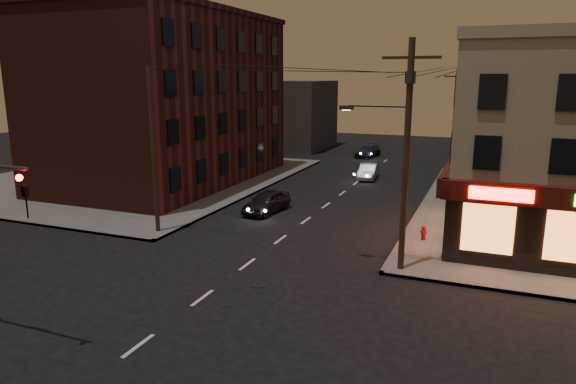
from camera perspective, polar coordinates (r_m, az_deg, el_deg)
The scene contains 13 objects.
ground at distance 21.08m, azimuth -9.48°, elevation -11.53°, with size 120.00×120.00×0.00m, color black.
sidewalk_nw at distance 45.99m, azimuth -16.42°, elevation 1.58°, with size 24.00×28.00×0.15m, color #514F4C.
brick_apartment at distance 43.13m, azimuth -13.26°, elevation 9.87°, with size 12.00×20.00×13.00m, color #451B16.
bg_building_ne_a at distance 54.65m, azimuth 25.97°, elevation 6.16°, with size 10.00×12.00×7.00m, color #3F3D3A.
bg_building_nw at distance 62.91m, azimuth 0.23°, elevation 8.62°, with size 9.00×10.00×8.00m, color #3F3D3A.
bg_building_ne_b at distance 68.53m, azimuth 23.55°, elevation 7.07°, with size 8.00×8.00×6.00m, color #3F3D3A.
utility_pole_main at distance 22.55m, azimuth 12.77°, elevation 5.20°, with size 4.20×0.44×10.00m.
utility_pole_far at distance 48.57m, azimuth 17.99°, elevation 7.51°, with size 0.26×0.26×9.00m, color #382619.
utility_pole_west at distance 28.72m, azimuth -14.73°, elevation 4.44°, with size 0.24×0.24×9.00m, color #382619.
sedan_near at distance 32.99m, azimuth -2.38°, elevation -1.08°, with size 1.67×4.14×1.41m, color black.
sedan_mid at distance 44.29m, azimuth 8.91°, elevation 2.29°, with size 1.36×3.90×1.29m, color slate.
sedan_far at distance 56.42m, azimuth 8.87°, elevation 4.53°, with size 1.76×4.32×1.25m, color #1A2134.
fire_hydrant at distance 28.00m, azimuth 14.83°, elevation -4.33°, with size 0.35×0.35×0.78m.
Camera 1 is at (10.23, -16.28, 8.64)m, focal length 32.00 mm.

